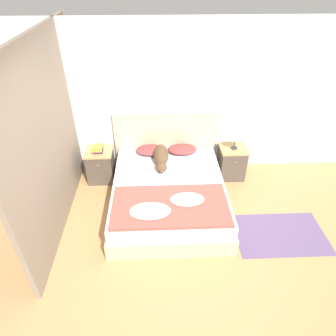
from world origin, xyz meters
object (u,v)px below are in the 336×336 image
Objects in this scene: nightstand_left at (101,165)px; pillow_right at (182,149)px; pillow_left at (151,150)px; nightstand_right at (232,162)px; table_lamp at (236,135)px; bed at (169,194)px; dog at (161,156)px; book_stack at (98,149)px.

nightstand_left is 1.43m from pillow_right.
pillow_right is at bearing 0.00° from pillow_left.
table_lamp reaches higher than nightstand_right.
pillow_right is (0.27, 0.80, 0.30)m from bed.
pillow_right is 1.53× the size of table_lamp.
nightstand_right is 1.16× the size of pillow_right.
dog reaches higher than pillow_right.
book_stack is (-2.27, -0.01, 0.34)m from nightstand_right.
pillow_right is 2.18× the size of book_stack.
table_lamp is at bearing 0.06° from book_stack.
dog is (1.04, -0.22, 0.29)m from nightstand_left.
table_lamp is (1.23, 0.21, 0.24)m from dog.
book_stack reaches higher than nightstand_right.
pillow_left is 0.33m from dog.
dog is at bearing -143.29° from pillow_right.
table_lamp is (0.87, -0.06, 0.28)m from pillow_right.
nightstand_right is at bearing 0.31° from book_stack.
bed is at bearing -71.46° from pillow_left.
table_lamp reaches higher than pillow_left.
pillow_left and pillow_right have the same top height.
nightstand_left is 1.10m from dog.
nightstand_right is 0.73× the size of dog.
pillow_left is 0.54m from pillow_right.
book_stack is (-1.41, -0.06, 0.09)m from pillow_right.
bed is 6.27× the size of table_lamp.
nightstand_left is 0.73× the size of dog.
nightstand_left is 1.16× the size of pillow_right.
pillow_left is 0.87m from book_stack.
table_lamp is at bearing 33.12° from bed.
dog reaches higher than bed.
pillow_right is 1.41m from book_stack.
pillow_left is at bearing 3.46° from nightstand_left.
dog is (-0.10, 0.53, 0.35)m from bed.
nightstand_left is 0.90m from pillow_left.
bed is at bearing -33.47° from nightstand_left.
bed is 3.54× the size of nightstand_right.
nightstand_right is at bearing -3.46° from pillow_right.
pillow_left is 1.00× the size of pillow_right.
pillow_left is 1.53× the size of table_lamp.
pillow_left is 2.18× the size of book_stack.
bed is 2.58× the size of dog.
bed is 4.11× the size of pillow_right.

